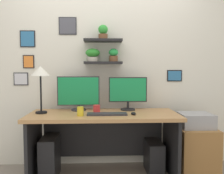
{
  "coord_description": "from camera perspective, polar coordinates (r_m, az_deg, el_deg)",
  "views": [
    {
      "loc": [
        -0.03,
        -2.7,
        1.24
      ],
      "look_at": [
        0.1,
        0.05,
        1.05
      ],
      "focal_mm": 38.18,
      "sensor_mm": 36.0,
      "label": 1
    }
  ],
  "objects": [
    {
      "name": "computer_tower_left",
      "position": [
        2.95,
        -14.64,
        -15.98
      ],
      "size": [
        0.18,
        0.4,
        0.48
      ],
      "primitive_type": "cube",
      "color": "black",
      "rests_on": "ground"
    },
    {
      "name": "computer_tower_right",
      "position": [
        3.06,
        9.96,
        -16.13
      ],
      "size": [
        0.18,
        0.4,
        0.38
      ],
      "primitive_type": "cube",
      "color": "black",
      "rests_on": "ground"
    },
    {
      "name": "keyboard",
      "position": [
        2.65,
        -1.2,
        -6.48
      ],
      "size": [
        0.44,
        0.14,
        0.02
      ],
      "primitive_type": "cube",
      "color": "#2D2D33",
      "rests_on": "desk"
    },
    {
      "name": "computer_mouse",
      "position": [
        2.67,
        5.16,
        -6.32
      ],
      "size": [
        0.06,
        0.09,
        0.03
      ],
      "primitive_type": "ellipsoid",
      "color": "black",
      "rests_on": "desk"
    },
    {
      "name": "monitor_right",
      "position": [
        2.95,
        3.83,
        -1.23
      ],
      "size": [
        0.47,
        0.18,
        0.41
      ],
      "color": "black",
      "rests_on": "desk"
    },
    {
      "name": "desk",
      "position": [
        2.85,
        -2.05,
        -10.21
      ],
      "size": [
        1.71,
        0.68,
        0.75
      ],
      "color": "tan",
      "rests_on": "ground"
    },
    {
      "name": "back_wall_assembly",
      "position": [
        3.14,
        -2.23,
        6.08
      ],
      "size": [
        4.4,
        0.24,
        2.7
      ],
      "color": "silver",
      "rests_on": "ground"
    },
    {
      "name": "monitor_left",
      "position": [
        2.95,
        -8.04,
        -1.39
      ],
      "size": [
        0.52,
        0.18,
        0.42
      ],
      "color": "#2D2D33",
      "rests_on": "desk"
    },
    {
      "name": "coffee_mug",
      "position": [
        2.78,
        -3.69,
        -5.24
      ],
      "size": [
        0.08,
        0.08,
        0.09
      ],
      "primitive_type": "cylinder",
      "color": "red",
      "rests_on": "desk"
    },
    {
      "name": "pen_cup",
      "position": [
        2.6,
        -7.58,
        -5.81
      ],
      "size": [
        0.07,
        0.07,
        0.1
      ],
      "primitive_type": "cylinder",
      "color": "yellow",
      "rests_on": "desk"
    },
    {
      "name": "printer",
      "position": [
        3.06,
        19.35,
        -7.54
      ],
      "size": [
        0.38,
        0.34,
        0.17
      ],
      "primitive_type": "cube",
      "color": "#9E9EA3",
      "rests_on": "drawer_cabinet"
    },
    {
      "name": "drawer_cabinet",
      "position": [
        3.15,
        19.2,
        -14.02
      ],
      "size": [
        0.44,
        0.5,
        0.56
      ],
      "primitive_type": "cube",
      "color": "#9E6B38",
      "rests_on": "ground"
    },
    {
      "name": "desk_lamp",
      "position": [
        2.82,
        -16.75,
        2.99
      ],
      "size": [
        0.22,
        0.22,
        0.54
      ],
      "color": "black",
      "rests_on": "desk"
    }
  ]
}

